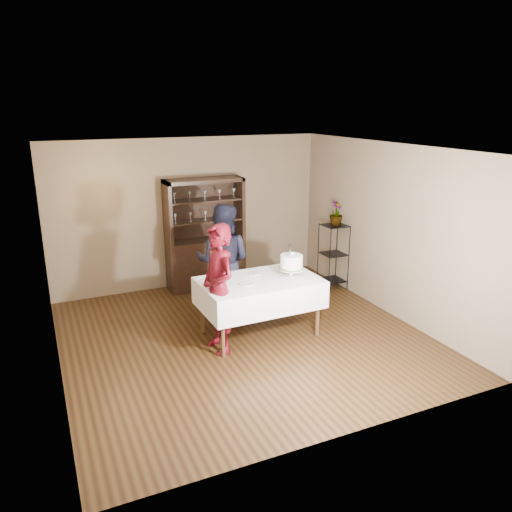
% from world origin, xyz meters
% --- Properties ---
extents(floor, '(5.00, 5.00, 0.00)m').
position_xyz_m(floor, '(0.00, 0.00, 0.00)').
color(floor, black).
rests_on(floor, ground).
extents(ceiling, '(5.00, 5.00, 0.00)m').
position_xyz_m(ceiling, '(0.00, 0.00, 2.70)').
color(ceiling, silver).
rests_on(ceiling, back_wall).
extents(back_wall, '(5.00, 0.02, 2.70)m').
position_xyz_m(back_wall, '(0.00, 2.50, 1.35)').
color(back_wall, brown).
rests_on(back_wall, floor).
extents(wall_left, '(0.02, 5.00, 2.70)m').
position_xyz_m(wall_left, '(-2.50, 0.00, 1.35)').
color(wall_left, brown).
rests_on(wall_left, floor).
extents(wall_right, '(0.02, 5.00, 2.70)m').
position_xyz_m(wall_right, '(2.50, 0.00, 1.35)').
color(wall_right, brown).
rests_on(wall_right, floor).
extents(china_hutch, '(1.40, 0.48, 2.00)m').
position_xyz_m(china_hutch, '(0.20, 2.25, 0.66)').
color(china_hutch, black).
rests_on(china_hutch, floor).
extents(plant_etagere, '(0.42, 0.42, 1.20)m').
position_xyz_m(plant_etagere, '(2.28, 1.20, 0.65)').
color(plant_etagere, black).
rests_on(plant_etagere, floor).
extents(cake_table, '(1.72, 1.08, 0.85)m').
position_xyz_m(cake_table, '(0.25, -0.00, 0.65)').
color(cake_table, silver).
rests_on(cake_table, floor).
extents(woman, '(0.51, 0.70, 1.78)m').
position_xyz_m(woman, '(-0.45, -0.21, 0.89)').
color(woman, '#38050D').
rests_on(woman, floor).
extents(man, '(1.12, 1.06, 1.82)m').
position_xyz_m(man, '(0.01, 0.83, 0.91)').
color(man, black).
rests_on(man, floor).
extents(cake, '(0.36, 0.36, 0.50)m').
position_xyz_m(cake, '(0.74, -0.05, 1.05)').
color(cake, beige).
rests_on(cake, cake_table).
extents(plate_near, '(0.26, 0.26, 0.01)m').
position_xyz_m(plate_near, '(0.01, -0.10, 0.86)').
color(plate_near, beige).
rests_on(plate_near, cake_table).
extents(plate_far, '(0.23, 0.23, 0.01)m').
position_xyz_m(plate_far, '(0.28, 0.24, 0.86)').
color(plate_far, beige).
rests_on(plate_far, cake_table).
extents(potted_plant, '(0.32, 0.32, 0.42)m').
position_xyz_m(potted_plant, '(2.30, 1.20, 1.40)').
color(potted_plant, '#4D6D34').
rests_on(potted_plant, plant_etagere).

